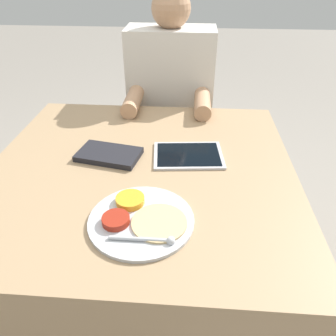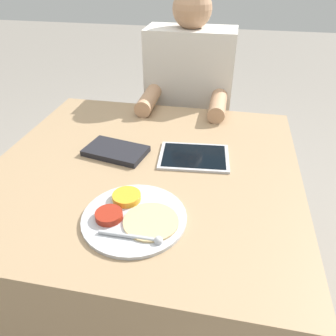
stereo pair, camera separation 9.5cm
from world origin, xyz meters
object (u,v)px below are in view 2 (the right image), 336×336
red_notebook (116,151)px  tablet_device (194,157)px  thali_tray (133,216)px  person_diner (188,124)px

red_notebook → tablet_device: (0.27, 0.02, -0.00)m
tablet_device → thali_tray: bearing=-109.6°
tablet_device → red_notebook: bearing=-174.8°
thali_tray → tablet_device: thali_tray is taller
thali_tray → tablet_device: 0.35m
person_diner → thali_tray: bearing=-91.1°
red_notebook → tablet_device: bearing=5.2°
red_notebook → tablet_device: size_ratio=0.92×
red_notebook → person_diner: 0.65m
tablet_device → person_diner: bearing=99.8°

